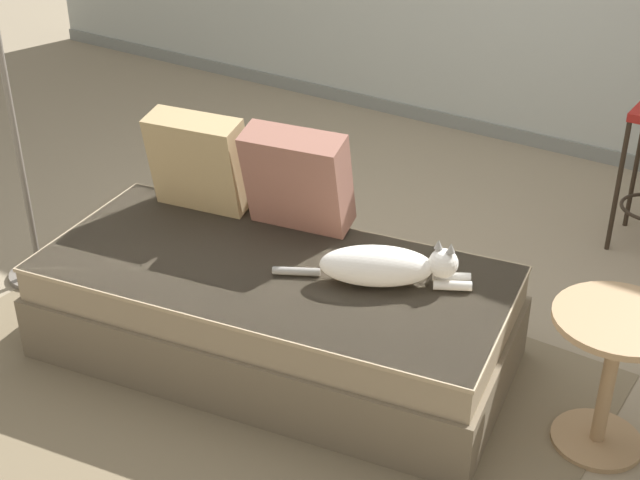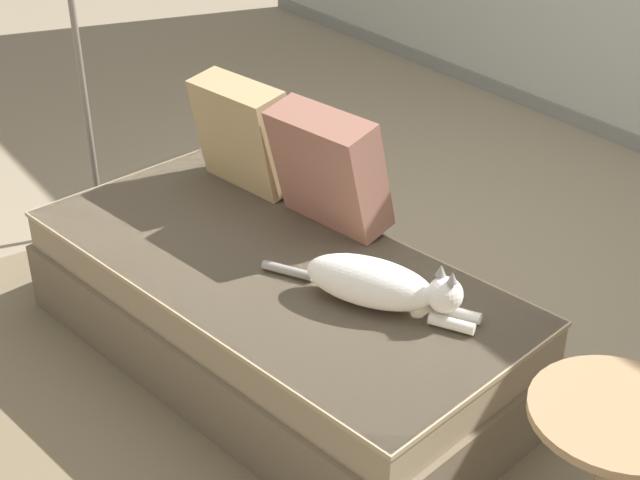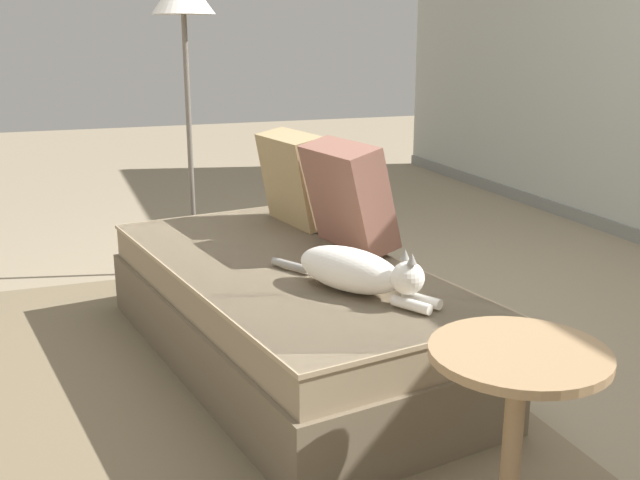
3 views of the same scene
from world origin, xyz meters
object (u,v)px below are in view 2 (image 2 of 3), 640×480
Objects in this scene: cat at (379,284)px; side_table at (607,468)px; couch at (272,311)px; throw_pillow_middle at (329,168)px; throw_pillow_corner at (244,134)px.

cat reaches higher than side_table.
couch is 0.54m from throw_pillow_middle.
throw_pillow_middle is at bearing 107.64° from couch.
cat is at bearing -19.21° from throw_pillow_middle.
side_table reaches higher than couch.
throw_pillow_corner is 0.82× the size of side_table.
throw_pillow_middle is 0.56m from cat.
couch is 4.46× the size of throw_pillow_corner.
throw_pillow_corner is 0.46m from throw_pillow_middle.
cat reaches higher than couch.
throw_pillow_middle is at bearing 9.62° from throw_pillow_corner.
throw_pillow_middle reaches higher than couch.
throw_pillow_corner is at bearing -170.38° from throw_pillow_middle.
throw_pillow_middle is (-0.10, 0.31, 0.42)m from couch.
throw_pillow_corner is at bearing 156.78° from couch.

